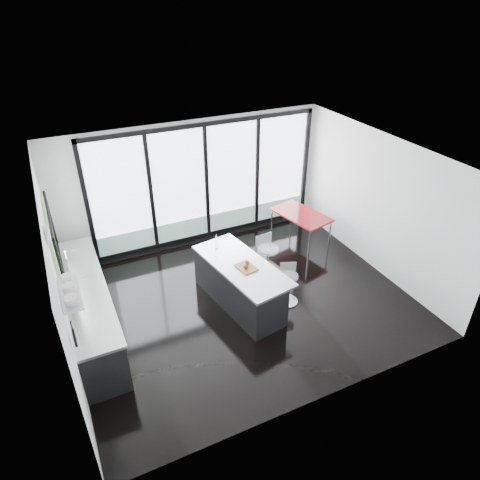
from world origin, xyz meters
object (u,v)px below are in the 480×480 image
island (239,284)px  bar_stool_far (268,264)px  red_table (300,228)px  bar_stool_near (288,289)px

island → bar_stool_far: island is taller
bar_stool_far → red_table: (1.39, 1.01, -0.02)m
red_table → island: bearing=-147.4°
island → red_table: island is taller
bar_stool_near → bar_stool_far: bearing=111.7°
island → bar_stool_far: bearing=26.6°
island → bar_stool_near: 0.93m
bar_stool_near → red_table: size_ratio=0.47×
bar_stool_near → red_table: (1.38, 1.79, 0.04)m
bar_stool_near → island: bearing=177.3°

